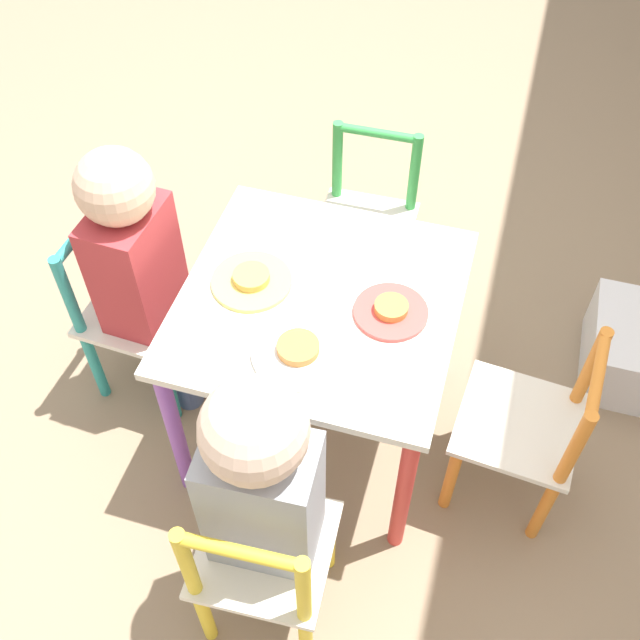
{
  "coord_description": "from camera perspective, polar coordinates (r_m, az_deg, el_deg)",
  "views": [
    {
      "loc": [
        1.0,
        0.29,
        1.68
      ],
      "look_at": [
        0.0,
        0.0,
        0.42
      ],
      "focal_mm": 42.0,
      "sensor_mm": 36.0,
      "label": 1
    }
  ],
  "objects": [
    {
      "name": "ground_plane",
      "position": [
        1.98,
        0.0,
        -7.72
      ],
      "size": [
        6.0,
        6.0,
        0.0
      ],
      "primitive_type": "plane",
      "color": "#8C755B"
    },
    {
      "name": "kids_table",
      "position": [
        1.64,
        0.0,
        -0.02
      ],
      "size": [
        0.58,
        0.58,
        0.49
      ],
      "color": "silver",
      "rests_on": "ground_plane"
    },
    {
      "name": "chair_yellow",
      "position": [
        1.54,
        -4.42,
        -17.99
      ],
      "size": [
        0.27,
        0.27,
        0.51
      ],
      "rotation": [
        0.0,
        0.0,
        -1.52
      ],
      "color": "silver",
      "rests_on": "ground_plane"
    },
    {
      "name": "chair_teal",
      "position": [
        1.93,
        -13.97,
        0.62
      ],
      "size": [
        0.27,
        0.27,
        0.51
      ],
      "rotation": [
        0.0,
        0.0,
        -3.19
      ],
      "color": "silver",
      "rests_on": "ground_plane"
    },
    {
      "name": "chair_orange",
      "position": [
        1.73,
        15.56,
        -8.07
      ],
      "size": [
        0.28,
        0.28,
        0.51
      ],
      "rotation": [
        0.0,
        0.0,
        -0.09
      ],
      "color": "silver",
      "rests_on": "ground_plane"
    },
    {
      "name": "chair_green",
      "position": [
        2.09,
        3.54,
        7.19
      ],
      "size": [
        0.27,
        0.27,
        0.51
      ],
      "rotation": [
        0.0,
        0.0,
        -4.69
      ],
      "color": "silver",
      "rests_on": "ground_plane"
    },
    {
      "name": "child_right",
      "position": [
        1.36,
        -4.28,
        -12.38
      ],
      "size": [
        0.23,
        0.21,
        0.77
      ],
      "rotation": [
        0.0,
        0.0,
        -1.52
      ],
      "color": "#4C608E",
      "rests_on": "ground_plane"
    },
    {
      "name": "child_front",
      "position": [
        1.75,
        -13.51,
        4.41
      ],
      "size": [
        0.21,
        0.22,
        0.75
      ],
      "rotation": [
        0.0,
        0.0,
        -3.19
      ],
      "color": "#4C608E",
      "rests_on": "ground_plane"
    },
    {
      "name": "plate_right",
      "position": [
        1.48,
        -1.67,
        -2.35
      ],
      "size": [
        0.19,
        0.19,
        0.03
      ],
      "color": "white",
      "rests_on": "kids_table"
    },
    {
      "name": "plate_front",
      "position": [
        1.61,
        -5.24,
        3.05
      ],
      "size": [
        0.17,
        0.17,
        0.03
      ],
      "color": "#EADB66",
      "rests_on": "kids_table"
    },
    {
      "name": "plate_back",
      "position": [
        1.55,
        5.42,
        0.71
      ],
      "size": [
        0.16,
        0.16,
        0.03
      ],
      "color": "#E54C47",
      "rests_on": "kids_table"
    }
  ]
}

